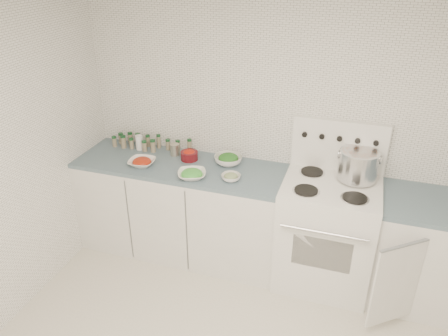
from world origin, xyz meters
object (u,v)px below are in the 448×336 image
stove (326,230)px  stock_pot (358,164)px  bowl_tomato (142,162)px  bowl_snowpea (192,174)px

stove → stock_pot: (0.17, 0.14, 0.58)m
bowl_tomato → bowl_snowpea: (0.49, -0.07, 0.00)m
stock_pot → bowl_snowpea: size_ratio=1.11×
stock_pot → bowl_snowpea: 1.33m
stove → bowl_tomato: 1.67m
stove → bowl_tomato: stove is taller
stock_pot → bowl_tomato: (-1.78, -0.25, -0.14)m
stove → stock_pot: 0.62m
stove → bowl_snowpea: 1.21m
stove → bowl_tomato: (-1.60, -0.12, 0.44)m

